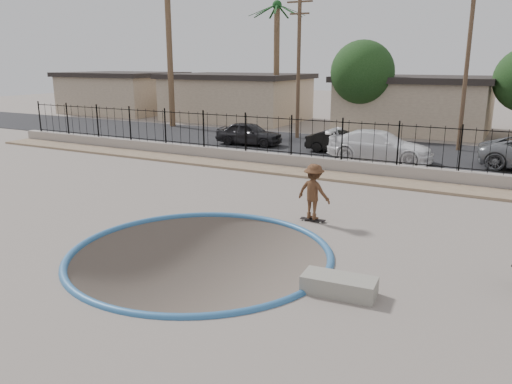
{
  "coord_description": "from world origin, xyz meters",
  "views": [
    {
      "loc": [
        7.14,
        -11.18,
        4.94
      ],
      "look_at": [
        0.06,
        2.0,
        1.01
      ],
      "focal_mm": 35.0,
      "sensor_mm": 36.0,
      "label": 1
    }
  ],
  "objects_px": {
    "car_c": "(380,146)",
    "skateboard": "(313,219)",
    "skater": "(314,195)",
    "car_a": "(249,133)",
    "car_b": "(340,142)",
    "concrete_ledge": "(339,285)"
  },
  "relations": [
    {
      "from": "car_c",
      "to": "skater",
      "type": "bearing_deg",
      "value": -177.15
    },
    {
      "from": "skateboard",
      "to": "car_c",
      "type": "bearing_deg",
      "value": 89.78
    },
    {
      "from": "skateboard",
      "to": "car_b",
      "type": "height_order",
      "value": "car_b"
    },
    {
      "from": "skateboard",
      "to": "concrete_ledge",
      "type": "relative_size",
      "value": 0.51
    },
    {
      "from": "skater",
      "to": "car_a",
      "type": "xyz_separation_m",
      "value": [
        -8.98,
        12.0,
        -0.16
      ]
    },
    {
      "from": "car_c",
      "to": "concrete_ledge",
      "type": "bearing_deg",
      "value": -169.3
    },
    {
      "from": "skateboard",
      "to": "car_a",
      "type": "height_order",
      "value": "car_a"
    },
    {
      "from": "concrete_ledge",
      "to": "skateboard",
      "type": "bearing_deg",
      "value": 118.32
    },
    {
      "from": "car_b",
      "to": "skateboard",
      "type": "bearing_deg",
      "value": -165.26
    },
    {
      "from": "skater",
      "to": "skateboard",
      "type": "height_order",
      "value": "skater"
    },
    {
      "from": "skater",
      "to": "car_c",
      "type": "distance_m",
      "value": 10.72
    },
    {
      "from": "concrete_ledge",
      "to": "car_a",
      "type": "distance_m",
      "value": 20.06
    },
    {
      "from": "skater",
      "to": "car_c",
      "type": "xyz_separation_m",
      "value": [
        -0.71,
        10.7,
        -0.08
      ]
    },
    {
      "from": "concrete_ledge",
      "to": "skater",
      "type": "bearing_deg",
      "value": 118.32
    },
    {
      "from": "skater",
      "to": "skateboard",
      "type": "distance_m",
      "value": 0.82
    },
    {
      "from": "car_a",
      "to": "skater",
      "type": "bearing_deg",
      "value": -146.74
    },
    {
      "from": "skater",
      "to": "car_c",
      "type": "bearing_deg",
      "value": -75.35
    },
    {
      "from": "skater",
      "to": "car_b",
      "type": "height_order",
      "value": "skater"
    },
    {
      "from": "skateboard",
      "to": "car_a",
      "type": "relative_size",
      "value": 0.2
    },
    {
      "from": "car_c",
      "to": "car_a",
      "type": "bearing_deg",
      "value": 80.08
    },
    {
      "from": "skater",
      "to": "car_b",
      "type": "bearing_deg",
      "value": -63.98
    },
    {
      "from": "car_c",
      "to": "skateboard",
      "type": "bearing_deg",
      "value": -177.15
    }
  ]
}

